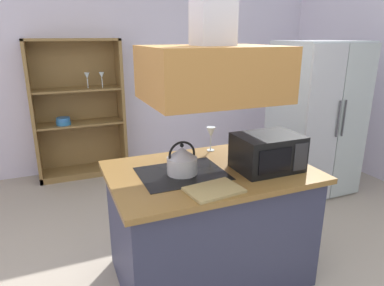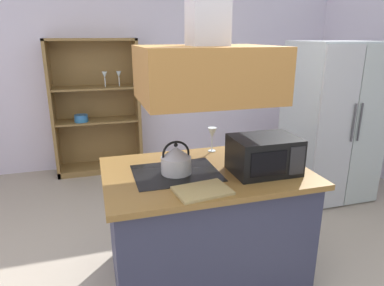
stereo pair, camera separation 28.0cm
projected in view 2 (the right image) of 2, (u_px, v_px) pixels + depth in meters
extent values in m
cube|color=silver|center=(141.00, 71.00, 4.93)|extent=(6.00, 0.12, 2.70)
cube|color=#32344A|center=(205.00, 227.00, 2.65)|extent=(1.39, 0.90, 0.86)
cube|color=brown|center=(206.00, 172.00, 2.52)|extent=(1.47, 0.98, 0.04)
cube|color=black|center=(176.00, 173.00, 2.45)|extent=(0.60, 0.48, 0.00)
cube|color=#A76F33|center=(207.00, 74.00, 2.30)|extent=(0.90, 0.70, 0.36)
cube|color=silver|center=(330.00, 122.00, 3.94)|extent=(0.90, 0.72, 1.78)
cube|color=#BBBEC1|center=(335.00, 132.00, 3.53)|extent=(0.44, 0.03, 1.74)
cube|color=#B2BEBA|center=(371.00, 129.00, 3.65)|extent=(0.44, 0.03, 1.74)
cylinder|color=#4C4C51|center=(354.00, 123.00, 3.53)|extent=(0.02, 0.02, 0.40)
cylinder|color=#4C4C51|center=(360.00, 122.00, 3.55)|extent=(0.02, 0.02, 0.40)
cube|color=olive|center=(53.00, 110.00, 4.49)|extent=(0.04, 0.40, 1.80)
cube|color=olive|center=(137.00, 105.00, 4.79)|extent=(0.04, 0.40, 1.80)
cube|color=olive|center=(91.00, 39.00, 4.38)|extent=(1.15, 0.40, 0.03)
cube|color=olive|center=(101.00, 167.00, 4.90)|extent=(1.15, 0.40, 0.08)
cube|color=olive|center=(96.00, 105.00, 4.82)|extent=(1.15, 0.02, 1.80)
cube|color=olive|center=(98.00, 121.00, 4.70)|extent=(1.07, 0.36, 0.02)
cube|color=olive|center=(95.00, 88.00, 4.56)|extent=(1.07, 0.36, 0.02)
cylinder|color=teal|center=(81.00, 120.00, 4.58)|extent=(0.18, 0.18, 0.05)
cylinder|color=#306BAA|center=(81.00, 117.00, 4.57)|extent=(0.17, 0.17, 0.05)
cylinder|color=silver|center=(105.00, 82.00, 4.54)|extent=(0.01, 0.01, 0.12)
cone|color=silver|center=(105.00, 75.00, 4.51)|extent=(0.07, 0.07, 0.08)
cylinder|color=silver|center=(119.00, 82.00, 4.59)|extent=(0.01, 0.01, 0.12)
cone|color=silver|center=(119.00, 74.00, 4.56)|extent=(0.07, 0.07, 0.08)
cylinder|color=#B9B6B6|center=(176.00, 165.00, 2.43)|extent=(0.21, 0.21, 0.12)
cone|color=#AFB0BB|center=(176.00, 152.00, 2.40)|extent=(0.20, 0.20, 0.08)
sphere|color=black|center=(176.00, 145.00, 2.39)|extent=(0.03, 0.03, 0.03)
torus|color=black|center=(176.00, 154.00, 2.41)|extent=(0.20, 0.02, 0.20)
cube|color=tan|center=(202.00, 191.00, 2.15)|extent=(0.37, 0.28, 0.02)
cube|color=black|center=(264.00, 155.00, 2.44)|extent=(0.46, 0.34, 0.26)
cube|color=black|center=(269.00, 164.00, 2.26)|extent=(0.26, 0.01, 0.17)
cube|color=#262628|center=(297.00, 161.00, 2.32)|extent=(0.11, 0.01, 0.20)
cylinder|color=silver|center=(212.00, 151.00, 2.91)|extent=(0.06, 0.06, 0.01)
cylinder|color=silver|center=(212.00, 144.00, 2.89)|extent=(0.01, 0.01, 0.11)
cone|color=silver|center=(212.00, 133.00, 2.86)|extent=(0.08, 0.08, 0.09)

